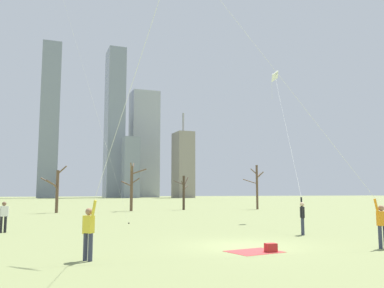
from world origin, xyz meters
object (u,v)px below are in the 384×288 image
Objects in this scene: bystander_watching_nearby at (4,215)px; bare_tree_rightmost at (257,185)px; bare_tree_far_right_edge at (184,191)px; kite_flyer_midfield_right_white at (296,186)px; bare_tree_center at (57,189)px; picnic_spot at (264,249)px; kite_flyer_midfield_center_teal at (331,155)px; bare_tree_left_of_center at (132,185)px; kite_flyer_midfield_left_green at (112,156)px.

bare_tree_rightmost is at bearing 38.03° from bystander_watching_nearby.
bare_tree_far_right_edge is at bearing 51.82° from bystander_watching_nearby.
kite_flyer_midfield_right_white is at bearing -115.44° from bare_tree_rightmost.
bare_tree_center is (-11.33, 25.86, -0.01)m from kite_flyer_midfield_right_white.
kite_flyer_midfield_right_white reaches higher than picnic_spot.
kite_flyer_midfield_center_teal is 3.36× the size of bare_tree_far_right_edge.
bare_tree_rightmost is at bearing 60.70° from picnic_spot.
bare_tree_center is at bearing -178.63° from bare_tree_rightmost.
bare_tree_center is (-23.91, -0.57, -0.55)m from bare_tree_rightmost.
picnic_spot is 0.37× the size of bare_tree_rightmost.
bare_tree_left_of_center is (11.64, 22.20, 2.04)m from bystander_watching_nearby.
kite_flyer_midfield_center_teal is at bearing 6.85° from kite_flyer_midfield_left_green.
bare_tree_center is at bearing -170.49° from bare_tree_left_of_center.
bare_tree_left_of_center is at bearing 62.33° from bystander_watching_nearby.
bare_tree_rightmost is (23.73, 33.31, -0.18)m from kite_flyer_midfield_left_green.
bare_tree_rightmost reaches higher than bystander_watching_nearby.
bare_tree_rightmost is 1.13× the size of bare_tree_center.
bystander_watching_nearby is 0.39× the size of bare_tree_far_right_edge.
bare_tree_far_right_edge is (3.49, 28.27, -0.19)m from kite_flyer_midfield_right_white.
bare_tree_rightmost reaches higher than bare_tree_center.
bare_tree_rightmost is 23.92m from bare_tree_center.
bare_tree_center reaches higher than picnic_spot.
picnic_spot is 0.42× the size of bare_tree_center.
bare_tree_rightmost is 15.74m from bare_tree_left_of_center.
bystander_watching_nearby is at bearing 138.76° from kite_flyer_midfield_center_teal.
bare_tree_far_right_edge reaches higher than bystander_watching_nearby.
kite_flyer_midfield_center_teal reaches higher than bare_tree_far_right_edge.
kite_flyer_midfield_center_teal reaches higher than bystander_watching_nearby.
bystander_watching_nearby is at bearing -128.18° from bare_tree_far_right_edge.
kite_flyer_midfield_right_white is 27.42m from bare_tree_left_of_center.
bare_tree_left_of_center is (8.19, 1.37, 0.51)m from bare_tree_center.
bare_tree_far_right_edge is 0.84× the size of bare_tree_center.
bare_tree_center is at bearing 90.32° from kite_flyer_midfield_left_green.
kite_flyer_midfield_right_white is 7.25× the size of bystander_watching_nearby.
bystander_watching_nearby is 29.59m from bare_tree_far_right_edge.
kite_flyer_midfield_center_teal is 6.83× the size of picnic_spot.
kite_flyer_midfield_left_green is 6.49m from picnic_spot.
kite_flyer_midfield_right_white is 2.13× the size of bare_tree_left_of_center.
picnic_spot is at bearing -94.13° from bare_tree_left_of_center.
kite_flyer_midfield_right_white is at bearing -66.34° from bare_tree_center.
kite_flyer_midfield_center_teal is at bearing -99.79° from bare_tree_far_right_edge.
picnic_spot is at bearing -133.50° from kite_flyer_midfield_right_white.
bare_tree_left_of_center is at bearing 76.78° from kite_flyer_midfield_left_green.
bare_tree_left_of_center is at bearing 91.29° from kite_flyer_midfield_center_teal.
bare_tree_center is (3.45, 20.82, 1.53)m from bystander_watching_nearby.
bare_tree_rightmost is (14.97, 32.25, -0.59)m from kite_flyer_midfield_center_teal.
kite_flyer_midfield_left_green reaches higher than bare_tree_left_of_center.
kite_flyer_midfield_left_green reaches higher than bare_tree_far_right_edge.
bare_tree_far_right_edge is at bearing 9.23° from bare_tree_center.
bare_tree_center reaches higher than bare_tree_far_right_edge.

